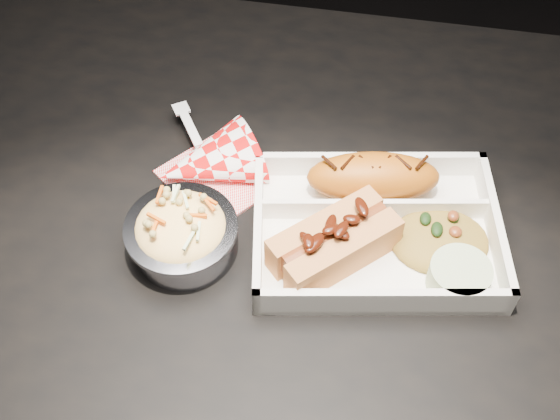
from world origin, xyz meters
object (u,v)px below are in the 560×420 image
(dining_table, at_px, (308,292))
(food_tray, at_px, (375,233))
(hotdog, at_px, (334,241))
(napkin_fork, at_px, (207,164))
(fried_pastry, at_px, (373,177))
(foil_coleslaw_cup, at_px, (182,233))

(dining_table, height_order, food_tray, food_tray)
(hotdog, distance_m, napkin_fork, 0.18)
(dining_table, xyz_separation_m, fried_pastry, (0.05, 0.08, 0.12))
(fried_pastry, distance_m, hotdog, 0.09)
(napkin_fork, bearing_deg, fried_pastry, 56.08)
(foil_coleslaw_cup, bearing_deg, napkin_fork, 90.72)
(fried_pastry, height_order, napkin_fork, napkin_fork)
(food_tray, bearing_deg, hotdog, -149.23)
(hotdog, xyz_separation_m, foil_coleslaw_cup, (-0.15, -0.02, -0.00))
(dining_table, bearing_deg, hotdog, -26.47)
(dining_table, bearing_deg, foil_coleslaw_cup, -167.93)
(food_tray, xyz_separation_m, foil_coleslaw_cup, (-0.19, -0.05, 0.02))
(food_tray, height_order, hotdog, hotdog)
(dining_table, height_order, hotdog, hotdog)
(dining_table, bearing_deg, fried_pastry, 54.72)
(foil_coleslaw_cup, xyz_separation_m, napkin_fork, (-0.00, 0.11, -0.01))
(foil_coleslaw_cup, bearing_deg, hotdog, 5.67)
(food_tray, bearing_deg, dining_table, -171.14)
(food_tray, height_order, fried_pastry, fried_pastry)
(fried_pastry, bearing_deg, napkin_fork, 179.37)
(dining_table, relative_size, napkin_fork, 7.17)
(fried_pastry, xyz_separation_m, napkin_fork, (-0.18, 0.00, -0.02))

